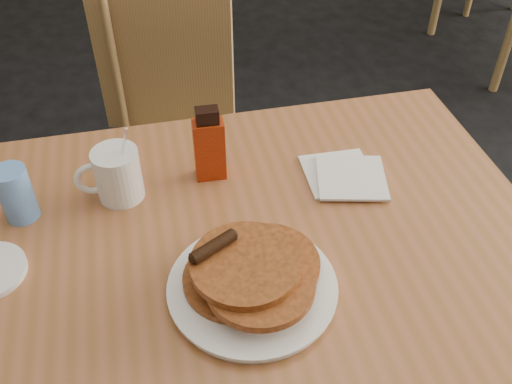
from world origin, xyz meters
TOP-DOWN VIEW (x-y plane):
  - main_table at (-0.06, 0.00)m, footprint 1.34×0.94m
  - chair_main_far at (-0.05, 0.72)m, footprint 0.52×0.53m
  - pancake_plate at (-0.04, -0.13)m, footprint 0.29×0.29m
  - coffee_mug at (-0.23, 0.18)m, footprint 0.13×0.09m
  - syrup_bottle at (-0.04, 0.20)m, footprint 0.07×0.05m
  - napkin_stack at (0.24, 0.11)m, footprint 0.18×0.19m
  - blue_tumbler at (-0.42, 0.18)m, footprint 0.08×0.08m

SIDE VIEW (x-z plane):
  - chair_main_far at x=-0.05m, z-range 0.09..0.99m
  - main_table at x=-0.06m, z-range 0.33..1.08m
  - napkin_stack at x=0.24m, z-range 0.75..0.76m
  - pancake_plate at x=-0.04m, z-range 0.73..0.83m
  - coffee_mug at x=-0.23m, z-range 0.72..0.89m
  - blue_tumbler at x=-0.42m, z-range 0.75..0.86m
  - syrup_bottle at x=-0.04m, z-range 0.74..0.91m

